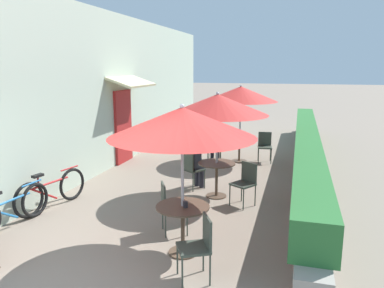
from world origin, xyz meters
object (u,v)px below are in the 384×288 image
patio_umbrella_near (182,122)px  patio_umbrella_far (241,94)px  cafe_chair_mid_left (191,167)px  cafe_chair_mid_right (245,180)px  coffee_cup_near (185,204)px  cafe_chair_far_left (265,144)px  patio_table_mid (217,172)px  bicycle_second (51,191)px  patio_table_near (183,219)px  seated_patron_far_right (215,138)px  cafe_chair_near_left (199,243)px  cafe_chair_near_right (170,204)px  patio_umbrella_mid (218,105)px  bicycle_leaning (11,209)px  cafe_chair_far_right (214,144)px  seated_patron_mid_left (195,159)px  patio_table_far (239,143)px

patio_umbrella_near → patio_umbrella_far: size_ratio=1.00×
cafe_chair_mid_left → cafe_chair_mid_right: same height
coffee_cup_near → cafe_chair_far_left: cafe_chair_far_left is taller
patio_table_mid → bicycle_second: size_ratio=0.46×
cafe_chair_far_left → patio_table_near: bearing=75.9°
seated_patron_far_right → bicycle_second: seated_patron_far_right is taller
patio_table_mid → cafe_chair_mid_right: cafe_chair_mid_right is taller
cafe_chair_near_left → bicycle_second: bearing=36.4°
cafe_chair_mid_right → patio_table_near: bearing=107.3°
cafe_chair_near_right → patio_umbrella_far: (0.36, 5.18, 1.48)m
cafe_chair_near_right → cafe_chair_mid_right: 1.95m
patio_umbrella_mid → bicycle_leaning: (-3.07, -2.56, -1.65)m
patio_umbrella_near → bicycle_leaning: patio_umbrella_near is taller
cafe_chair_near_left → coffee_cup_near: (-0.36, 0.57, 0.28)m
patio_table_near → cafe_chair_far_right: bearing=97.9°
coffee_cup_near → seated_patron_mid_left: size_ratio=0.07×
cafe_chair_near_right → cafe_chair_mid_right: (1.03, 1.65, 0.00)m
cafe_chair_near_left → seated_patron_far_right: 6.46m
cafe_chair_near_left → patio_table_far: size_ratio=1.09×
cafe_chair_mid_left → cafe_chair_mid_right: 1.48m
patio_umbrella_mid → bicycle_second: patio_umbrella_mid is taller
cafe_chair_mid_left → seated_patron_far_right: (-0.08, 2.80, 0.17)m
cafe_chair_near_left → patio_umbrella_mid: bearing=-19.8°
patio_table_near → patio_umbrella_far: (-0.05, 5.79, 1.44)m
cafe_chair_mid_left → patio_umbrella_far: patio_umbrella_far is taller
cafe_chair_near_left → seated_patron_mid_left: seated_patron_mid_left is taller
cafe_chair_far_left → bicycle_leaning: 7.04m
cafe_chair_mid_right → cafe_chair_far_right: bearing=-35.0°
patio_table_far → seated_patron_mid_left: bearing=-102.3°
patio_table_mid → cafe_chair_mid_left: cafe_chair_mid_left is taller
patio_table_mid → patio_umbrella_far: patio_umbrella_far is taller
coffee_cup_near → bicycle_second: 3.31m
patio_umbrella_near → patio_table_far: bearing=90.5°
cafe_chair_far_right → patio_umbrella_near: bearing=-89.8°
cafe_chair_near_right → cafe_chair_mid_left: 2.34m
patio_umbrella_mid → patio_umbrella_far: size_ratio=1.00×
seated_patron_mid_left → patio_umbrella_far: bearing=110.2°
patio_table_near → patio_umbrella_mid: patio_umbrella_mid is taller
patio_table_mid → bicycle_leaning: (-3.07, -2.56, -0.21)m
cafe_chair_near_right → seated_patron_far_right: (-0.38, 5.11, 0.17)m
patio_table_far → bicycle_second: bicycle_second is taller
seated_patron_mid_left → seated_patron_far_right: (-0.14, 2.70, 0.00)m
patio_umbrella_mid → cafe_chair_far_right: patio_umbrella_mid is taller
patio_table_near → cafe_chair_far_right: 5.67m
seated_patron_mid_left → cafe_chair_far_right: bearing=125.1°
patio_table_mid → patio_umbrella_mid: 1.44m
seated_patron_far_right → patio_umbrella_mid: bearing=-84.4°
patio_umbrella_near → cafe_chair_mid_right: (0.61, 2.27, -1.48)m
patio_umbrella_near → cafe_chair_mid_left: size_ratio=2.59×
cafe_chair_far_left → bicycle_leaning: (-3.79, -5.93, -0.18)m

